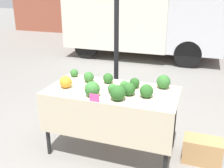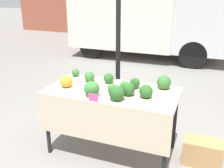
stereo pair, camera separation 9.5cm
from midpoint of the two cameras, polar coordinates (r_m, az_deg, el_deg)
The scene contains 19 objects.
ground_plane at distance 3.63m, azimuth -0.77°, elevation -14.10°, with size 40.00×40.00×0.00m, color gray.
tent_pole at distance 3.91m, azimuth 0.24°, elevation 6.85°, with size 0.07×0.07×2.28m.
parked_truck at distance 8.28m, azimuth 5.65°, elevation 14.93°, with size 4.54×2.13×2.43m.
market_table at distance 3.21m, azimuth -1.23°, elevation -3.72°, with size 1.62×0.81×0.86m.
orange_cauliflower at distance 3.33m, azimuth -10.86°, elevation 0.45°, with size 0.15×0.15×0.15m.
romanesco_head at distance 3.48m, azimuth -10.56°, elevation 1.00°, with size 0.14×0.14×0.11m.
broccoli_head_0 at distance 3.73m, azimuth -8.95°, elevation 2.39°, with size 0.11×0.11×0.11m.
broccoli_head_1 at distance 3.23m, azimuth 1.87°, elevation -0.24°, with size 0.11×0.11×0.11m.
broccoli_head_2 at distance 3.05m, azimuth 2.79°, elevation -1.07°, with size 0.16×0.16×0.16m.
broccoli_head_3 at distance 3.00m, azimuth 6.63°, elevation -1.52°, with size 0.16×0.16×0.16m.
broccoli_head_4 at distance 3.49m, azimuth -5.86°, elevation 1.52°, with size 0.14×0.14×0.14m.
broccoli_head_5 at distance 3.28m, azimuth 4.11°, elevation 0.21°, with size 0.13×0.13×0.13m.
broccoli_head_6 at distance 3.30m, azimuth 10.34°, elevation 0.49°, with size 0.17×0.17×0.17m.
broccoli_head_7 at distance 3.11m, azimuth -0.76°, elevation -0.97°, with size 0.12×0.12×0.12m.
broccoli_head_8 at distance 2.91m, azimuth 0.30°, elevation -1.94°, with size 0.18×0.18×0.18m.
broccoli_head_9 at distance 3.02m, azimuth -5.22°, elevation -1.11°, with size 0.18×0.18×0.18m.
broccoli_head_10 at distance 3.43m, azimuth -1.65°, elevation 1.26°, with size 0.13×0.13×0.13m.
price_sign at distance 2.89m, azimuth -4.81°, elevation -3.04°, with size 0.12×0.01×0.09m.
produce_crate at distance 3.50m, azimuth 18.26°, elevation -13.56°, with size 0.46×0.27×0.32m.
Camera 1 is at (0.98, -2.83, 2.05)m, focal length 42.00 mm.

